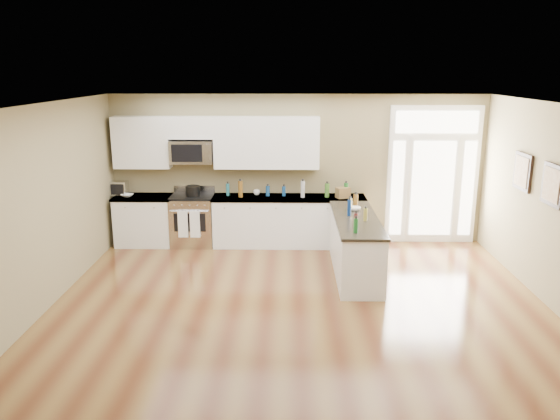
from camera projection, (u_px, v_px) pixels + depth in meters
name	position (u px, v px, depth m)	size (l,w,h in m)	color
ground	(300.00, 337.00, 6.80)	(8.00, 8.00, 0.00)	#572E18
room_shell	(302.00, 204.00, 6.37)	(8.00, 8.00, 8.00)	#887C56
back_cabinet_left	(145.00, 222.00, 10.31)	(1.10, 0.66, 0.94)	white
back_cabinet_right	(289.00, 223.00, 10.26)	(2.85, 0.66, 0.94)	white
peninsula_cabinet	(355.00, 247.00, 8.84)	(0.69, 2.32, 0.94)	white
upper_cabinet_left	(142.00, 142.00, 10.08)	(1.04, 0.33, 0.95)	white
upper_cabinet_right	(267.00, 143.00, 10.04)	(1.94, 0.33, 0.95)	white
upper_cabinet_short	(191.00, 128.00, 9.99)	(0.82, 0.33, 0.40)	white
microwave	(192.00, 152.00, 10.06)	(0.78, 0.41, 0.42)	silver
entry_door	(433.00, 175.00, 10.25)	(1.70, 0.10, 2.60)	white
wall_art_near	(523.00, 172.00, 8.44)	(0.05, 0.58, 0.58)	black
wall_art_far	(553.00, 185.00, 7.47)	(0.05, 0.58, 0.58)	black
kitchen_range	(193.00, 220.00, 10.28)	(0.79, 0.70, 1.08)	silver
stockpot	(193.00, 190.00, 10.12)	(0.27, 0.27, 0.21)	black
toaster_oven	(119.00, 188.00, 10.25)	(0.31, 0.24, 0.26)	silver
cardboard_box	(343.00, 193.00, 10.02)	(0.24, 0.17, 0.19)	brown
bowl_left	(127.00, 195.00, 10.11)	(0.21, 0.21, 0.05)	white
bowl_peninsula	(355.00, 209.00, 9.14)	(0.19, 0.19, 0.06)	white
cup_counter	(257.00, 192.00, 10.26)	(0.12, 0.12, 0.09)	white
counter_bottles	(311.00, 197.00, 9.58)	(2.41, 2.43, 0.31)	#19591E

